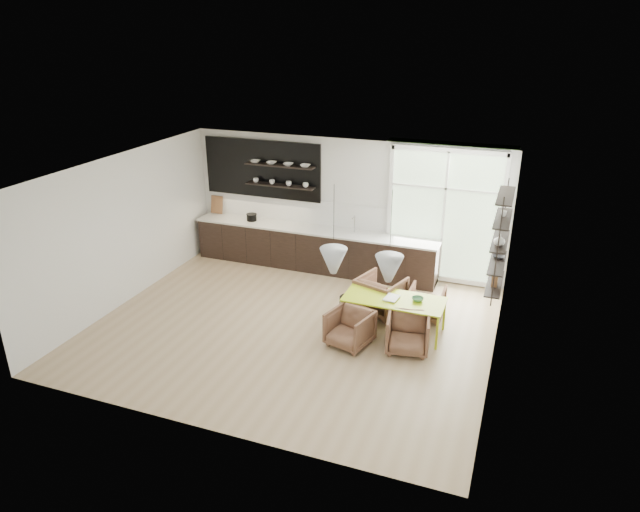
{
  "coord_description": "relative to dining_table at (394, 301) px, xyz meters",
  "views": [
    {
      "loc": [
        3.65,
        -8.36,
        5.15
      ],
      "look_at": [
        0.31,
        0.6,
        1.22
      ],
      "focal_mm": 32.0,
      "sensor_mm": 36.0,
      "label": 1
    }
  ],
  "objects": [
    {
      "name": "armchair_front_left",
      "position": [
        -0.59,
        -0.72,
        -0.28
      ],
      "size": [
        0.84,
        0.85,
        0.63
      ],
      "primitive_type": "imported",
      "rotation": [
        0.0,
        0.0,
        -0.27
      ],
      "color": "brown",
      "rests_on": "ground"
    },
    {
      "name": "wire_stool",
      "position": [
        -0.87,
        0.12,
        -0.3
      ],
      "size": [
        0.37,
        0.37,
        0.46
      ],
      "rotation": [
        0.0,
        0.0,
        0.31
      ],
      "color": "black",
      "rests_on": "ground"
    },
    {
      "name": "armchair_back_right",
      "position": [
        0.46,
        0.74,
        -0.3
      ],
      "size": [
        0.64,
        0.66,
        0.6
      ],
      "primitive_type": "imported",
      "rotation": [
        0.0,
        0.0,
        3.13
      ],
      "color": "brown",
      "rests_on": "ground"
    },
    {
      "name": "table_bowl",
      "position": [
        0.4,
        0.06,
        0.08
      ],
      "size": [
        0.22,
        0.22,
        0.06
      ],
      "primitive_type": "imported",
      "rotation": [
        0.0,
        0.0,
        0.08
      ],
      "color": "#508E5F",
      "rests_on": "dining_table"
    },
    {
      "name": "room",
      "position": [
        -1.16,
        0.58,
        0.86
      ],
      "size": [
        7.02,
        6.01,
        2.91
      ],
      "color": "tan",
      "rests_on": "ground"
    },
    {
      "name": "dining_table",
      "position": [
        0.0,
        0.0,
        0.0
      ],
      "size": [
        1.77,
        0.81,
        0.64
      ],
      "rotation": [
        0.0,
        0.0,
        -0.01
      ],
      "color": "#BAD719",
      "rests_on": "ground"
    },
    {
      "name": "table_book",
      "position": [
        -0.16,
        -0.01,
        0.06
      ],
      "size": [
        0.27,
        0.34,
        0.03
      ],
      "primitive_type": "imported",
      "rotation": [
        0.0,
        0.0,
        -0.13
      ],
      "color": "white",
      "rests_on": "dining_table"
    },
    {
      "name": "armchair_back_left",
      "position": [
        -0.4,
        0.62,
        -0.23
      ],
      "size": [
        0.99,
        1.01,
        0.73
      ],
      "primitive_type": "imported",
      "rotation": [
        0.0,
        0.0,
        2.83
      ],
      "color": "brown",
      "rests_on": "ground"
    },
    {
      "name": "kitchen_run",
      "position": [
        -2.43,
        2.17,
        -0.0
      ],
      "size": [
        5.54,
        0.69,
        2.75
      ],
      "color": "black",
      "rests_on": "ground"
    },
    {
      "name": "right_shelving",
      "position": [
        1.62,
        0.66,
        1.05
      ],
      "size": [
        0.26,
        1.22,
        1.9
      ],
      "color": "black",
      "rests_on": "ground"
    },
    {
      "name": "armchair_front_right",
      "position": [
        0.38,
        -0.55,
        -0.27
      ],
      "size": [
        0.81,
        0.82,
        0.65
      ],
      "primitive_type": "imported",
      "rotation": [
        0.0,
        0.0,
        0.17
      ],
      "color": "brown",
      "rests_on": "ground"
    }
  ]
}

